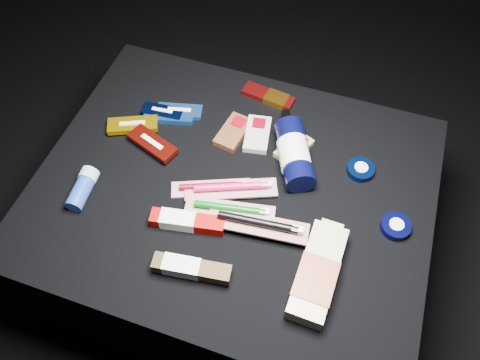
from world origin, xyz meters
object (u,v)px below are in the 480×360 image
(bodywash_bottle, at_px, (317,275))
(deodorant_stick, at_px, (83,188))
(toothpaste_carton_red, at_px, (184,221))
(lotion_bottle, at_px, (294,154))

(bodywash_bottle, distance_m, deodorant_stick, 0.60)
(bodywash_bottle, xyz_separation_m, toothpaste_carton_red, (-0.33, 0.03, -0.01))
(lotion_bottle, height_order, deodorant_stick, lotion_bottle)
(bodywash_bottle, bearing_deg, toothpaste_carton_red, 176.27)
(bodywash_bottle, relative_size, toothpaste_carton_red, 1.35)
(lotion_bottle, height_order, toothpaste_carton_red, lotion_bottle)
(lotion_bottle, bearing_deg, deodorant_stick, -175.83)
(bodywash_bottle, relative_size, deodorant_stick, 2.15)
(lotion_bottle, height_order, bodywash_bottle, lotion_bottle)
(lotion_bottle, relative_size, toothpaste_carton_red, 1.34)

